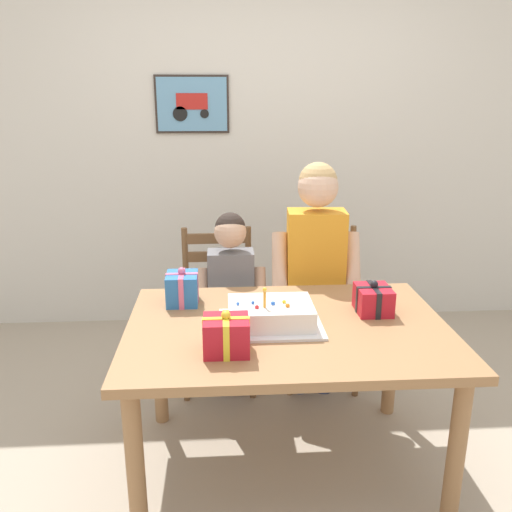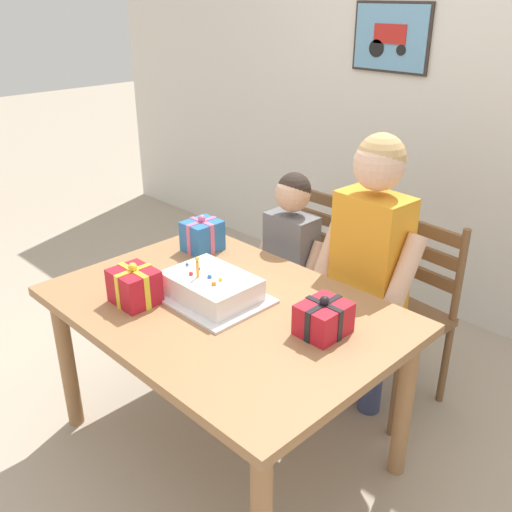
% 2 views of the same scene
% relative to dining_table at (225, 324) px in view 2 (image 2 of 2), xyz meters
% --- Properties ---
extents(ground_plane, '(20.00, 20.00, 0.00)m').
position_rel_dining_table_xyz_m(ground_plane, '(0.00, 0.00, -0.63)').
color(ground_plane, tan).
extents(back_wall, '(6.40, 0.11, 2.60)m').
position_rel_dining_table_xyz_m(back_wall, '(-0.00, 1.80, 0.67)').
color(back_wall, silver).
rests_on(back_wall, ground).
extents(dining_table, '(1.39, 0.97, 0.72)m').
position_rel_dining_table_xyz_m(dining_table, '(0.00, 0.00, 0.00)').
color(dining_table, '#9E7047').
rests_on(dining_table, ground).
extents(birthday_cake, '(0.44, 0.34, 0.19)m').
position_rel_dining_table_xyz_m(birthday_cake, '(-0.07, -0.00, 0.14)').
color(birthday_cake, silver).
rests_on(birthday_cake, dining_table).
extents(gift_box_red_large, '(0.15, 0.17, 0.18)m').
position_rel_dining_table_xyz_m(gift_box_red_large, '(-0.47, 0.28, 0.17)').
color(gift_box_red_large, '#286BB7').
rests_on(gift_box_red_large, dining_table).
extents(gift_box_beside_cake, '(0.18, 0.16, 0.18)m').
position_rel_dining_table_xyz_m(gift_box_beside_cake, '(-0.27, -0.23, 0.16)').
color(gift_box_beside_cake, red).
rests_on(gift_box_beside_cake, dining_table).
extents(gift_box_corner_small, '(0.16, 0.18, 0.16)m').
position_rel_dining_table_xyz_m(gift_box_corner_small, '(0.41, 0.12, 0.15)').
color(gift_box_corner_small, red).
rests_on(gift_box_corner_small, dining_table).
extents(chair_left, '(0.43, 0.43, 0.92)m').
position_rel_dining_table_xyz_m(chair_left, '(-0.31, 0.83, -0.16)').
color(chair_left, brown).
rests_on(chair_left, ground).
extents(chair_right, '(0.46, 0.46, 0.92)m').
position_rel_dining_table_xyz_m(chair_right, '(0.31, 0.83, -0.16)').
color(chair_right, brown).
rests_on(chair_right, ground).
extents(child_older, '(0.49, 0.29, 1.34)m').
position_rel_dining_table_xyz_m(child_older, '(0.23, 0.66, 0.19)').
color(child_older, '#38426B').
rests_on(child_older, ground).
extents(child_younger, '(0.39, 0.22, 1.08)m').
position_rel_dining_table_xyz_m(child_younger, '(-0.23, 0.66, 0.02)').
color(child_younger, '#38426B').
rests_on(child_younger, ground).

